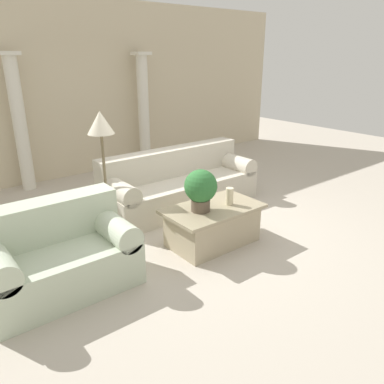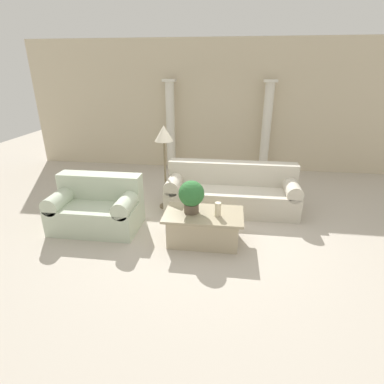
{
  "view_description": "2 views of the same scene",
  "coord_description": "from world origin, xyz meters",
  "px_view_note": "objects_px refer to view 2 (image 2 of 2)",
  "views": [
    {
      "loc": [
        -2.82,
        -3.58,
        2.23
      ],
      "look_at": [
        -0.17,
        -0.21,
        0.64
      ],
      "focal_mm": 35.0,
      "sensor_mm": 36.0,
      "label": 1
    },
    {
      "loc": [
        0.33,
        -4.49,
        2.52
      ],
      "look_at": [
        -0.26,
        -0.01,
        0.64
      ],
      "focal_mm": 28.0,
      "sensor_mm": 36.0,
      "label": 2
    }
  ],
  "objects_px": {
    "sofa_long": "(231,192)",
    "coffee_table": "(203,227)",
    "loveseat": "(97,207)",
    "potted_plant": "(191,195)",
    "floor_lamp": "(164,140)"
  },
  "relations": [
    {
      "from": "potted_plant",
      "to": "floor_lamp",
      "type": "bearing_deg",
      "value": 119.49
    },
    {
      "from": "coffee_table",
      "to": "potted_plant",
      "type": "distance_m",
      "value": 0.55
    },
    {
      "from": "potted_plant",
      "to": "floor_lamp",
      "type": "distance_m",
      "value": 1.43
    },
    {
      "from": "loveseat",
      "to": "floor_lamp",
      "type": "height_order",
      "value": "floor_lamp"
    },
    {
      "from": "sofa_long",
      "to": "floor_lamp",
      "type": "bearing_deg",
      "value": -176.21
    },
    {
      "from": "sofa_long",
      "to": "loveseat",
      "type": "distance_m",
      "value": 2.44
    },
    {
      "from": "sofa_long",
      "to": "coffee_table",
      "type": "distance_m",
      "value": 1.31
    },
    {
      "from": "potted_plant",
      "to": "floor_lamp",
      "type": "relative_size",
      "value": 0.32
    },
    {
      "from": "sofa_long",
      "to": "coffee_table",
      "type": "bearing_deg",
      "value": -108.17
    },
    {
      "from": "coffee_table",
      "to": "potted_plant",
      "type": "relative_size",
      "value": 2.37
    },
    {
      "from": "sofa_long",
      "to": "floor_lamp",
      "type": "height_order",
      "value": "floor_lamp"
    },
    {
      "from": "floor_lamp",
      "to": "coffee_table",
      "type": "bearing_deg",
      "value": -54.14
    },
    {
      "from": "floor_lamp",
      "to": "sofa_long",
      "type": "bearing_deg",
      "value": 3.79
    },
    {
      "from": "sofa_long",
      "to": "loveseat",
      "type": "xyz_separation_m",
      "value": [
        -2.23,
        -1.0,
        0.01
      ]
    },
    {
      "from": "loveseat",
      "to": "potted_plant",
      "type": "distance_m",
      "value": 1.7
    }
  ]
}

